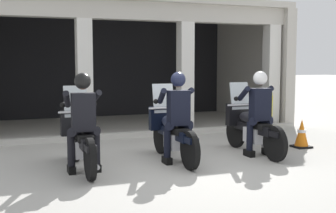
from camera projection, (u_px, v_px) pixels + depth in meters
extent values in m
plane|color=#A8A59E|center=(131.00, 136.00, 10.40)|extent=(80.00, 80.00, 0.00)
cube|color=black|center=(103.00, 67.00, 14.28)|extent=(8.69, 0.24, 3.19)
cube|color=#BCB7AD|center=(136.00, 11.00, 10.55)|extent=(8.69, 0.36, 0.44)
cube|color=#BCB7AD|center=(117.00, 7.00, 12.24)|extent=(8.69, 4.40, 0.16)
cube|color=#BCB7AD|center=(248.00, 67.00, 13.91)|extent=(0.30, 4.40, 3.19)
cube|color=silver|center=(84.00, 78.00, 10.26)|extent=(0.35, 0.36, 2.75)
cube|color=silver|center=(185.00, 77.00, 11.16)|extent=(0.35, 0.36, 2.75)
cube|color=silver|center=(271.00, 76.00, 12.07)|extent=(0.35, 0.36, 2.75)
cube|color=#B7B5AD|center=(143.00, 134.00, 10.38)|extent=(8.29, 0.24, 0.12)
cylinder|color=black|center=(75.00, 143.00, 7.79)|extent=(0.09, 0.64, 0.64)
cylinder|color=black|center=(90.00, 159.00, 6.49)|extent=(0.09, 0.64, 0.64)
cube|color=black|center=(75.00, 131.00, 7.77)|extent=(0.14, 0.44, 0.08)
cube|color=silver|center=(82.00, 148.00, 7.09)|extent=(0.28, 0.44, 0.28)
cube|color=black|center=(82.00, 140.00, 7.12)|extent=(0.18, 1.24, 0.16)
ellipsoid|color=#B2B2B7|center=(79.00, 127.00, 7.31)|extent=(0.26, 0.48, 0.22)
cube|color=black|center=(84.00, 137.00, 6.95)|extent=(0.24, 0.52, 0.10)
cube|color=black|center=(89.00, 147.00, 6.52)|extent=(0.16, 0.48, 0.10)
cylinder|color=silver|center=(75.00, 130.00, 7.71)|extent=(0.05, 0.24, 0.53)
cube|color=black|center=(76.00, 123.00, 7.64)|extent=(0.52, 0.16, 0.44)
sphere|color=silver|center=(75.00, 121.00, 7.73)|extent=(0.18, 0.18, 0.18)
cube|color=silver|center=(76.00, 101.00, 7.58)|extent=(0.40, 0.14, 0.54)
cylinder|color=silver|center=(77.00, 112.00, 7.53)|extent=(0.62, 0.04, 0.04)
cylinder|color=silver|center=(94.00, 164.00, 6.82)|extent=(0.07, 0.55, 0.07)
cube|color=black|center=(83.00, 112.00, 6.89)|extent=(0.36, 0.22, 0.60)
cube|color=black|center=(82.00, 110.00, 7.00)|extent=(0.05, 0.02, 0.32)
sphere|color=#936B51|center=(83.00, 83.00, 6.86)|extent=(0.21, 0.21, 0.21)
sphere|color=black|center=(83.00, 81.00, 6.86)|extent=(0.26, 0.26, 0.26)
cylinder|color=black|center=(92.00, 131.00, 6.99)|extent=(0.26, 0.29, 0.17)
cylinder|color=black|center=(96.00, 148.00, 7.03)|extent=(0.12, 0.12, 0.53)
cube|color=black|center=(97.00, 167.00, 7.08)|extent=(0.11, 0.26, 0.12)
cylinder|color=black|center=(75.00, 132.00, 6.89)|extent=(0.26, 0.29, 0.17)
cylinder|color=black|center=(71.00, 149.00, 6.89)|extent=(0.12, 0.12, 0.53)
cube|color=black|center=(71.00, 170.00, 6.94)|extent=(0.11, 0.26, 0.12)
cylinder|color=black|center=(94.00, 98.00, 7.16)|extent=(0.19, 0.48, 0.31)
sphere|color=black|center=(94.00, 104.00, 7.38)|extent=(0.09, 0.09, 0.09)
cylinder|color=black|center=(67.00, 99.00, 7.00)|extent=(0.19, 0.48, 0.31)
sphere|color=black|center=(63.00, 105.00, 7.20)|extent=(0.09, 0.09, 0.09)
cylinder|color=black|center=(161.00, 137.00, 8.44)|extent=(0.09, 0.64, 0.64)
cylinder|color=black|center=(190.00, 150.00, 7.13)|extent=(0.09, 0.64, 0.64)
cube|color=black|center=(161.00, 126.00, 8.42)|extent=(0.14, 0.44, 0.08)
cube|color=silver|center=(175.00, 141.00, 7.73)|extent=(0.28, 0.44, 0.28)
cube|color=black|center=(174.00, 133.00, 7.77)|extent=(0.18, 1.24, 0.16)
ellipsoid|color=#1E2338|center=(170.00, 121.00, 7.95)|extent=(0.26, 0.48, 0.22)
cube|color=black|center=(178.00, 131.00, 7.59)|extent=(0.24, 0.52, 0.10)
cube|color=black|center=(189.00, 139.00, 7.17)|extent=(0.16, 0.48, 0.10)
cylinder|color=silver|center=(162.00, 125.00, 8.36)|extent=(0.05, 0.24, 0.53)
cube|color=black|center=(163.00, 118.00, 8.29)|extent=(0.52, 0.16, 0.44)
sphere|color=silver|center=(161.00, 116.00, 8.38)|extent=(0.18, 0.18, 0.18)
cube|color=silver|center=(163.00, 98.00, 8.23)|extent=(0.40, 0.14, 0.54)
cylinder|color=silver|center=(165.00, 108.00, 8.17)|extent=(0.62, 0.04, 0.04)
cylinder|color=silver|center=(189.00, 155.00, 7.47)|extent=(0.07, 0.55, 0.07)
cube|color=black|center=(179.00, 108.00, 7.53)|extent=(0.36, 0.22, 0.60)
cube|color=#591414|center=(176.00, 106.00, 7.64)|extent=(0.05, 0.02, 0.32)
sphere|color=tan|center=(178.00, 81.00, 7.51)|extent=(0.21, 0.21, 0.21)
sphere|color=#191E38|center=(178.00, 79.00, 7.50)|extent=(0.26, 0.26, 0.26)
cylinder|color=black|center=(185.00, 125.00, 7.63)|extent=(0.26, 0.29, 0.17)
cylinder|color=black|center=(189.00, 140.00, 7.68)|extent=(0.12, 0.12, 0.53)
cube|color=black|center=(188.00, 159.00, 7.72)|extent=(0.11, 0.26, 0.12)
cylinder|color=black|center=(170.00, 126.00, 7.53)|extent=(0.26, 0.29, 0.17)
cylinder|color=black|center=(167.00, 142.00, 7.54)|extent=(0.12, 0.12, 0.53)
cube|color=black|center=(167.00, 160.00, 7.58)|extent=(0.11, 0.26, 0.12)
cylinder|color=black|center=(185.00, 95.00, 7.81)|extent=(0.19, 0.48, 0.31)
sphere|color=black|center=(183.00, 101.00, 8.03)|extent=(0.09, 0.09, 0.09)
cylinder|color=black|center=(162.00, 96.00, 7.65)|extent=(0.19, 0.48, 0.31)
sphere|color=black|center=(156.00, 101.00, 7.84)|extent=(0.09, 0.09, 0.09)
cylinder|color=black|center=(236.00, 132.00, 9.03)|extent=(0.09, 0.64, 0.64)
cylinder|color=black|center=(275.00, 144.00, 7.73)|extent=(0.09, 0.64, 0.64)
cube|color=black|center=(236.00, 122.00, 9.01)|extent=(0.14, 0.44, 0.08)
cube|color=silver|center=(255.00, 135.00, 8.33)|extent=(0.28, 0.44, 0.28)
cube|color=black|center=(254.00, 128.00, 8.36)|extent=(0.18, 1.24, 0.16)
ellipsoid|color=black|center=(248.00, 117.00, 8.55)|extent=(0.26, 0.48, 0.22)
cube|color=black|center=(259.00, 126.00, 8.19)|extent=(0.24, 0.52, 0.10)
cube|color=black|center=(273.00, 133.00, 7.77)|extent=(0.16, 0.48, 0.10)
cylinder|color=silver|center=(237.00, 121.00, 8.95)|extent=(0.05, 0.24, 0.53)
cube|color=black|center=(239.00, 114.00, 8.88)|extent=(0.52, 0.16, 0.44)
sphere|color=silver|center=(236.00, 113.00, 8.97)|extent=(0.18, 0.18, 0.18)
cube|color=silver|center=(240.00, 96.00, 8.83)|extent=(0.40, 0.14, 0.54)
cylinder|color=silver|center=(241.00, 105.00, 8.77)|extent=(0.62, 0.04, 0.04)
cylinder|color=silver|center=(271.00, 148.00, 8.07)|extent=(0.07, 0.55, 0.07)
cube|color=black|center=(260.00, 104.00, 8.13)|extent=(0.36, 0.22, 0.60)
cube|color=#14193F|center=(257.00, 103.00, 8.24)|extent=(0.05, 0.02, 0.32)
sphere|color=#936B51|center=(260.00, 80.00, 8.10)|extent=(0.21, 0.21, 0.21)
sphere|color=silver|center=(260.00, 78.00, 8.10)|extent=(0.26, 0.26, 0.26)
cylinder|color=black|center=(266.00, 121.00, 8.23)|extent=(0.26, 0.29, 0.17)
cylinder|color=black|center=(268.00, 135.00, 8.28)|extent=(0.12, 0.12, 0.53)
cube|color=black|center=(267.00, 152.00, 8.32)|extent=(0.11, 0.26, 0.12)
cylinder|color=black|center=(253.00, 121.00, 8.13)|extent=(0.26, 0.29, 0.17)
cylinder|color=black|center=(250.00, 136.00, 8.14)|extent=(0.12, 0.12, 0.53)
cube|color=black|center=(249.00, 153.00, 8.18)|extent=(0.11, 0.26, 0.12)
cylinder|color=black|center=(264.00, 93.00, 8.40)|extent=(0.19, 0.48, 0.31)
sphere|color=black|center=(259.00, 98.00, 8.62)|extent=(0.09, 0.09, 0.09)
cylinder|color=black|center=(244.00, 94.00, 8.25)|extent=(0.19, 0.48, 0.31)
sphere|color=black|center=(236.00, 99.00, 8.44)|extent=(0.09, 0.09, 0.09)
cube|color=black|center=(301.00, 147.00, 9.04)|extent=(0.34, 0.34, 0.04)
cone|color=orange|center=(302.00, 132.00, 9.01)|extent=(0.28, 0.28, 0.55)
cylinder|color=white|center=(302.00, 131.00, 9.01)|extent=(0.17, 0.17, 0.06)
cylinder|color=yellow|center=(270.00, 113.00, 11.36)|extent=(0.14, 0.14, 0.90)
sphere|color=yellow|center=(270.00, 94.00, 11.31)|extent=(0.13, 0.13, 0.13)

